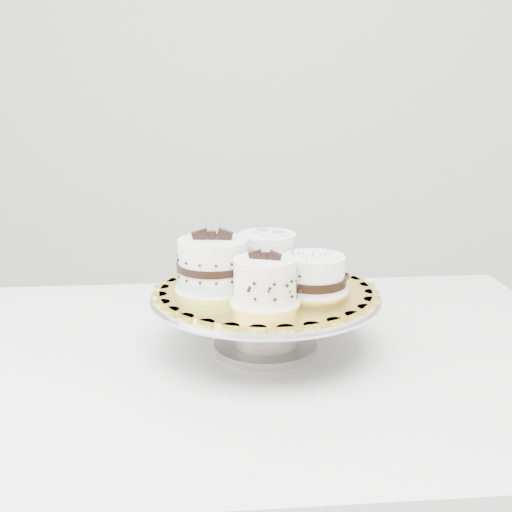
# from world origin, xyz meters

# --- Properties ---
(wall_back) EXTENTS (3.50, 0.02, 2.80)m
(wall_back) POSITION_xyz_m (0.00, 1.75, 1.40)
(wall_back) COLOR silver
(wall_back) RESTS_ON floor
(table) EXTENTS (1.30, 0.98, 0.75)m
(table) POSITION_xyz_m (0.03, 0.15, 0.67)
(table) COLOR white
(table) RESTS_ON floor
(cake_stand) EXTENTS (0.37, 0.37, 0.10)m
(cake_stand) POSITION_xyz_m (0.07, 0.17, 0.82)
(cake_stand) COLOR gray
(cake_stand) RESTS_ON table
(cake_board) EXTENTS (0.37, 0.37, 0.01)m
(cake_board) POSITION_xyz_m (0.07, 0.17, 0.85)
(cake_board) COLOR yellow
(cake_board) RESTS_ON cake_stand
(cake_swirl) EXTENTS (0.11, 0.11, 0.08)m
(cake_swirl) POSITION_xyz_m (0.07, 0.10, 0.89)
(cake_swirl) COLOR white
(cake_swirl) RESTS_ON cake_board
(cake_banded) EXTENTS (0.12, 0.12, 0.10)m
(cake_banded) POSITION_xyz_m (-0.01, 0.17, 0.89)
(cake_banded) COLOR white
(cake_banded) RESTS_ON cake_board
(cake_dots) EXTENTS (0.12, 0.12, 0.07)m
(cake_dots) POSITION_xyz_m (0.07, 0.25, 0.89)
(cake_dots) COLOR white
(cake_dots) RESTS_ON cake_board
(cake_ribbon) EXTENTS (0.12, 0.12, 0.06)m
(cake_ribbon) POSITION_xyz_m (0.15, 0.17, 0.88)
(cake_ribbon) COLOR white
(cake_ribbon) RESTS_ON cake_board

